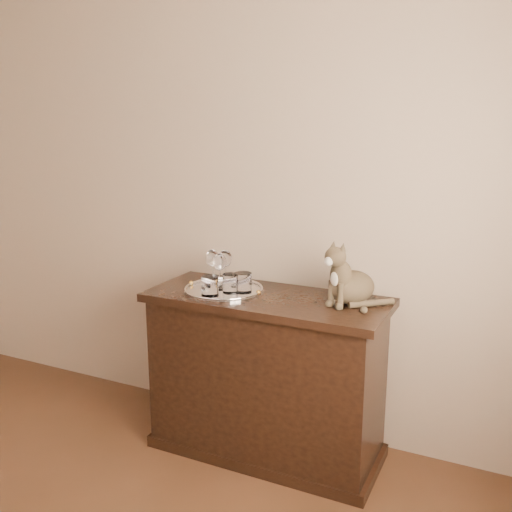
{
  "coord_description": "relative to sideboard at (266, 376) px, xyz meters",
  "views": [
    {
      "loc": [
        1.72,
        -0.51,
        1.68
      ],
      "look_at": [
        0.54,
        1.95,
        1.04
      ],
      "focal_mm": 40.0,
      "sensor_mm": 36.0,
      "label": 1
    }
  ],
  "objects": [
    {
      "name": "wall_back",
      "position": [
        -0.6,
        0.31,
        0.93
      ],
      "size": [
        4.0,
        0.1,
        2.7
      ],
      "primitive_type": "cube",
      "color": "#C2A892",
      "rests_on": "ground"
    },
    {
      "name": "wine_glass_d",
      "position": [
        -0.26,
        -0.01,
        0.53
      ],
      "size": [
        0.07,
        0.07,
        0.18
      ],
      "primitive_type": null,
      "color": "white",
      "rests_on": "tray"
    },
    {
      "name": "tumbler_c",
      "position": [
        -0.12,
        -0.02,
        0.48
      ],
      "size": [
        0.09,
        0.09,
        0.1
      ],
      "primitive_type": "cylinder",
      "color": "silver",
      "rests_on": "tray"
    },
    {
      "name": "wine_glass_a",
      "position": [
        -0.33,
        0.04,
        0.53
      ],
      "size": [
        0.07,
        0.07,
        0.19
      ],
      "primitive_type": null,
      "color": "silver",
      "rests_on": "tray"
    },
    {
      "name": "wine_glass_b",
      "position": [
        -0.27,
        0.07,
        0.53
      ],
      "size": [
        0.07,
        0.07,
        0.18
      ],
      "primitive_type": null,
      "color": "white",
      "rests_on": "tray"
    },
    {
      "name": "tumbler_b",
      "position": [
        -0.24,
        -0.14,
        0.48
      ],
      "size": [
        0.09,
        0.09,
        0.1
      ],
      "primitive_type": "cylinder",
      "color": "white",
      "rests_on": "tray"
    },
    {
      "name": "cat",
      "position": [
        0.4,
        0.08,
        0.58
      ],
      "size": [
        0.4,
        0.39,
        0.31
      ],
      "primitive_type": null,
      "rotation": [
        0.0,
        0.0,
        -0.43
      ],
      "color": "brown",
      "rests_on": "sideboard"
    },
    {
      "name": "tray",
      "position": [
        -0.23,
        -0.01,
        0.43
      ],
      "size": [
        0.4,
        0.4,
        0.01
      ],
      "primitive_type": "cylinder",
      "color": "white",
      "rests_on": "sideboard"
    },
    {
      "name": "tumbler_a",
      "position": [
        -0.17,
        -0.05,
        0.48
      ],
      "size": [
        0.08,
        0.08,
        0.09
      ],
      "primitive_type": "cylinder",
      "color": "white",
      "rests_on": "tray"
    },
    {
      "name": "sideboard",
      "position": [
        0.0,
        0.0,
        0.0
      ],
      "size": [
        1.2,
        0.5,
        0.85
      ],
      "primitive_type": null,
      "color": "black",
      "rests_on": "ground"
    }
  ]
}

